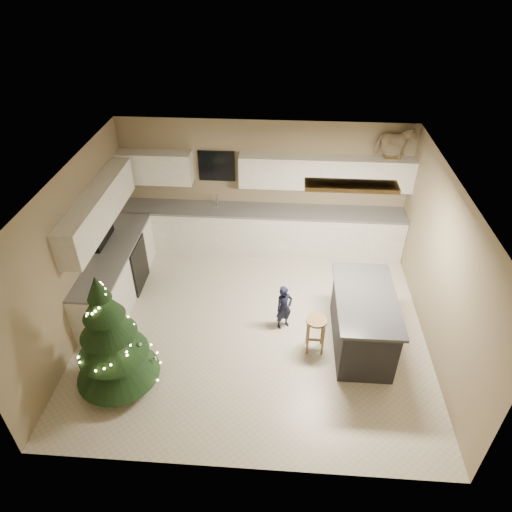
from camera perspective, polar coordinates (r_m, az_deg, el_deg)
name	(u,v)px	position (r m, az deg, el deg)	size (l,w,h in m)	color
ground_plane	(255,324)	(7.67, -0.19, -8.54)	(5.50, 5.50, 0.00)	beige
room_shell	(256,236)	(6.58, -0.01, 2.49)	(5.52, 5.02, 2.61)	gray
cabinetry	(212,231)	(8.59, -5.47, 3.14)	(5.50, 3.20, 2.00)	white
island	(362,321)	(7.23, 13.16, -7.86)	(0.90, 1.70, 0.95)	black
bar_stool	(316,327)	(7.02, 7.51, -8.78)	(0.32, 0.32, 0.62)	olive
christmas_tree	(111,343)	(6.58, -17.63, -10.28)	(1.21, 1.16, 1.93)	#3F2816
toddler	(284,307)	(7.39, 3.52, -6.44)	(0.29, 0.19, 0.80)	black
rocking_horse	(394,143)	(8.60, 16.91, 13.38)	(0.68, 0.33, 0.59)	olive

